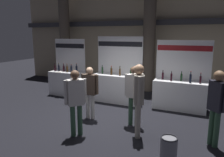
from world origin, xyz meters
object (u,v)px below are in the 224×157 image
Objects in this scene: visitor_0 at (216,103)px; visitor_3 at (134,91)px; exhibitor_booth_1 at (116,85)px; exhibitor_booth_2 at (180,92)px; visitor_4 at (138,94)px; exhibitor_booth_0 at (67,81)px; visitor_1 at (90,89)px; trash_bin at (169,151)px; visitor_2 at (76,97)px.

visitor_0 reaches higher than visitor_3.
exhibitor_booth_1 is 1.46× the size of visitor_3.
exhibitor_booth_2 reaches higher than visitor_0.
visitor_3 is 0.71m from visitor_4.
exhibitor_booth_1 is 3.01m from visitor_4.
exhibitor_booth_0 is 0.95× the size of exhibitor_booth_1.
visitor_1 is (-0.03, -1.90, 0.31)m from exhibitor_booth_1.
exhibitor_booth_2 reaches higher than visitor_1.
exhibitor_booth_1 is at bearing -176.90° from exhibitor_booth_2.
exhibitor_booth_2 is at bearing 94.48° from trash_bin.
visitor_2 is (2.54, -3.05, 0.40)m from exhibitor_booth_0.
exhibitor_booth_0 is 4.10m from visitor_3.
exhibitor_booth_1 is (2.30, -0.00, 0.02)m from exhibitor_booth_0.
visitor_1 is 0.86× the size of visitor_4.
exhibitor_booth_2 is 2.56m from visitor_0.
exhibitor_booth_0 reaches higher than visitor_3.
exhibitor_booth_0 is at bearing -98.73° from visitor_2.
exhibitor_booth_2 is 1.27× the size of visitor_4.
visitor_0 is 1.05× the size of visitor_2.
exhibitor_booth_1 is at bearing 127.63° from trash_bin.
exhibitor_booth_1 is at bearing -91.87° from visitor_1.
exhibitor_booth_2 is 1.33× the size of visitor_0.
exhibitor_booth_1 is 3.08m from visitor_2.
exhibitor_booth_0 is 1.39× the size of visitor_3.
exhibitor_booth_0 reaches higher than visitor_1.
exhibitor_booth_0 is 5.95m from trash_bin.
exhibitor_booth_0 reaches higher than trash_bin.
visitor_2 is at bearing -89.77° from visitor_4.
visitor_2 is 1.00× the size of visitor_3.
trash_bin is 0.35× the size of visitor_2.
visitor_4 reaches higher than visitor_0.
visitor_0 is (1.07, -2.29, 0.44)m from exhibitor_booth_2.
visitor_2 is (0.24, -3.05, 0.38)m from exhibitor_booth_1.
visitor_1 is 1.18m from visitor_2.
visitor_1 is 1.79m from visitor_4.
trash_bin is 2.48m from visitor_2.
exhibitor_booth_0 reaches higher than visitor_0.
exhibitor_booth_2 is 3.52m from trash_bin.
exhibitor_booth_2 is at bearing -117.43° from visitor_3.
exhibitor_booth_0 is at bearing 23.44° from visitor_0.
exhibitor_booth_2 reaches higher than trash_bin.
exhibitor_booth_0 is 3.97× the size of trash_bin.
visitor_0 is at bearing 147.23° from visitor_2.
visitor_2 reaches higher than trash_bin.
trash_bin is at bearing 23.28° from visitor_4.
visitor_3 is at bearing 35.13° from visitor_0.
visitor_1 is at bearing 2.22° from visitor_3.
trash_bin is at bearing 123.72° from visitor_2.
visitor_0 is 1.75m from visitor_4.
exhibitor_booth_1 reaches higher than exhibitor_booth_2.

